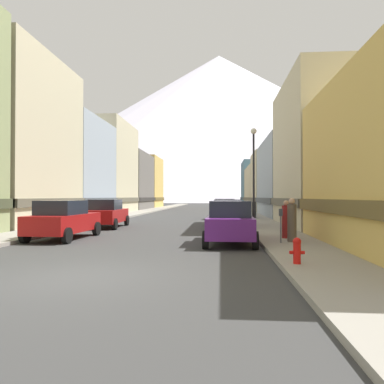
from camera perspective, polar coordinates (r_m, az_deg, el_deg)
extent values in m
plane|color=#383838|center=(9.36, -17.38, -12.72)|extent=(400.00, 400.00, 0.00)
cube|color=gray|center=(44.60, -7.99, -3.15)|extent=(2.50, 100.00, 0.15)
cube|color=gray|center=(43.63, 8.28, -3.21)|extent=(2.50, 100.00, 0.15)
cube|color=#99A5B2|center=(36.32, -21.14, 3.44)|extent=(9.59, 9.10, 9.15)
cube|color=#444A50|center=(36.22, -21.16, -1.25)|extent=(9.89, 9.10, 0.50)
cube|color=beige|center=(44.87, -14.43, 3.64)|extent=(7.28, 10.18, 10.74)
cube|color=#595444|center=(44.75, -14.44, -1.18)|extent=(7.58, 10.18, 0.50)
cube|color=#66605B|center=(55.33, -10.48, 1.62)|extent=(6.83, 11.12, 8.45)
cube|color=#2D2B29|center=(55.28, -10.49, -1.10)|extent=(7.13, 11.12, 0.50)
cube|color=#D8B259|center=(65.83, -9.19, 1.47)|extent=(9.41, 9.30, 8.98)
cube|color=brown|center=(65.78, -9.20, -1.05)|extent=(9.71, 9.30, 0.50)
cube|color=beige|center=(25.32, 22.99, 5.51)|extent=(7.78, 9.92, 9.37)
cube|color=#595444|center=(25.17, 23.02, -1.49)|extent=(8.08, 9.92, 0.50)
cube|color=#99A5B2|center=(36.55, 18.17, 1.96)|extent=(9.05, 12.46, 7.31)
cube|color=#444A50|center=(36.51, 18.19, -1.26)|extent=(9.35, 12.46, 0.50)
cube|color=beige|center=(47.24, 15.41, 1.47)|extent=(9.64, 8.17, 7.52)
cube|color=#595444|center=(47.21, 15.42, -1.15)|extent=(9.94, 8.17, 0.50)
cube|color=beige|center=(57.90, 11.97, 0.61)|extent=(6.80, 12.81, 6.63)
cube|color=#595444|center=(57.88, 11.97, -1.08)|extent=(7.10, 12.81, 0.50)
cube|color=slate|center=(69.71, 11.18, 1.19)|extent=(7.95, 9.87, 8.59)
cube|color=#22333F|center=(69.67, 11.18, -1.03)|extent=(8.25, 9.87, 0.50)
cube|color=#9E1111|center=(17.80, -19.44, -4.60)|extent=(1.97, 4.45, 0.80)
cube|color=#1E232D|center=(17.54, -19.78, -2.30)|extent=(1.67, 2.25, 0.64)
cylinder|color=black|center=(19.71, -19.77, -5.39)|extent=(0.24, 0.69, 0.68)
cylinder|color=black|center=(18.98, -14.75, -5.59)|extent=(0.24, 0.69, 0.68)
cylinder|color=black|center=(16.82, -24.74, -6.17)|extent=(0.24, 0.69, 0.68)
cylinder|color=black|center=(15.96, -19.04, -6.50)|extent=(0.24, 0.69, 0.68)
cube|color=#9E1111|center=(23.68, -13.23, -3.66)|extent=(2.04, 4.48, 0.80)
cube|color=#1E232D|center=(23.41, -13.38, -1.93)|extent=(1.70, 2.27, 0.64)
cylinder|color=black|center=(25.54, -14.26, -4.34)|extent=(0.25, 0.69, 0.68)
cylinder|color=black|center=(25.09, -10.21, -4.42)|extent=(0.25, 0.69, 0.68)
cylinder|color=black|center=(22.39, -16.62, -4.84)|extent=(0.25, 0.69, 0.68)
cylinder|color=black|center=(21.88, -12.03, -4.95)|extent=(0.25, 0.69, 0.68)
cube|color=#591E72|center=(15.24, 6.01, -5.30)|extent=(1.94, 4.44, 0.80)
cube|color=#1E232D|center=(14.95, 6.01, -2.62)|extent=(1.65, 2.24, 0.64)
cylinder|color=black|center=(16.94, 2.87, -6.20)|extent=(0.24, 0.68, 0.68)
cylinder|color=black|center=(16.94, 9.13, -6.19)|extent=(0.24, 0.68, 0.68)
cylinder|color=black|center=(13.66, 2.14, -7.51)|extent=(0.24, 0.68, 0.68)
cylinder|color=black|center=(13.67, 9.92, -7.50)|extent=(0.24, 0.68, 0.68)
cube|color=#591E72|center=(22.89, 5.52, -3.78)|extent=(1.84, 4.40, 0.80)
cube|color=#1E232D|center=(22.61, 5.52, -1.99)|extent=(1.60, 2.20, 0.64)
cylinder|color=black|center=(24.56, 3.30, -4.51)|extent=(0.22, 0.68, 0.68)
cylinder|color=black|center=(24.59, 7.60, -4.50)|extent=(0.22, 0.68, 0.68)
cylinder|color=black|center=(21.27, 3.10, -5.09)|extent=(0.22, 0.68, 0.68)
cylinder|color=black|center=(21.31, 8.07, -5.07)|extent=(0.22, 0.68, 0.68)
cube|color=black|center=(31.86, 5.24, -2.92)|extent=(2.04, 4.48, 0.80)
cube|color=#1E232D|center=(31.59, 5.22, -1.64)|extent=(1.70, 2.27, 0.64)
cylinder|color=black|center=(33.57, 3.76, -3.50)|extent=(0.25, 0.69, 0.68)
cylinder|color=black|center=(33.51, 6.91, -3.50)|extent=(0.25, 0.69, 0.68)
cylinder|color=black|center=(30.28, 3.39, -3.80)|extent=(0.25, 0.69, 0.68)
cylinder|color=black|center=(30.21, 6.88, -3.80)|extent=(0.25, 0.69, 0.68)
cylinder|color=red|center=(10.27, 16.16, -9.25)|extent=(0.20, 0.20, 0.55)
sphere|color=red|center=(10.22, 16.15, -7.48)|extent=(0.22, 0.22, 0.22)
cylinder|color=red|center=(10.23, 15.32, -9.13)|extent=(0.10, 0.09, 0.09)
cylinder|color=red|center=(10.29, 16.98, -9.07)|extent=(0.10, 0.09, 0.09)
cylinder|color=#595960|center=(14.67, 13.77, -5.71)|extent=(0.06, 0.06, 1.05)
cube|color=#33383F|center=(14.62, 13.76, -3.11)|extent=(0.14, 0.10, 0.28)
cylinder|color=#333338|center=(31.49, 9.72, -2.77)|extent=(0.36, 0.36, 1.37)
sphere|color=tan|center=(31.48, 9.71, -1.32)|extent=(0.22, 0.22, 0.22)
cylinder|color=brown|center=(15.10, 15.41, -4.70)|extent=(0.36, 0.36, 1.50)
sphere|color=tan|center=(15.07, 15.40, -1.39)|extent=(0.24, 0.24, 0.24)
cylinder|color=maroon|center=(16.37, 14.56, -4.55)|extent=(0.36, 0.36, 1.42)
sphere|color=tan|center=(16.34, 14.55, -1.68)|extent=(0.22, 0.22, 0.22)
cylinder|color=black|center=(21.72, 9.66, 1.77)|extent=(0.12, 0.12, 5.50)
sphere|color=white|center=(22.04, 9.64, 9.40)|extent=(0.36, 0.36, 0.36)
cone|color=silver|center=(273.37, 4.25, 10.08)|extent=(317.33, 317.33, 106.66)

